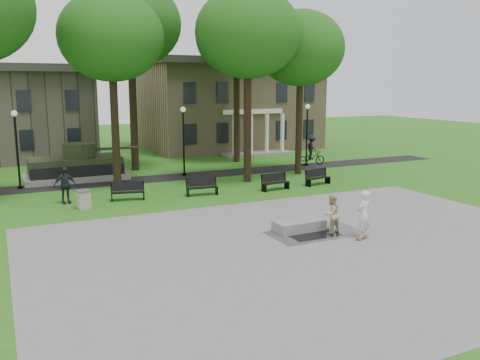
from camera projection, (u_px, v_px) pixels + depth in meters
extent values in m
plane|color=#1E6016|center=(261.00, 218.00, 24.13)|extent=(120.00, 120.00, 0.00)
cube|color=gray|center=(321.00, 248.00, 19.69)|extent=(22.00, 16.00, 0.02)
cube|color=black|center=(179.00, 177.00, 34.76)|extent=(44.00, 2.60, 0.01)
cube|color=#9E8460|center=(228.00, 107.00, 50.66)|extent=(16.00, 11.00, 8.00)
cube|color=#38332D|center=(228.00, 63.00, 49.86)|extent=(17.00, 12.00, 0.60)
cube|color=silver|center=(253.00, 112.00, 45.83)|extent=(6.00, 0.30, 0.40)
cylinder|color=black|center=(115.00, 122.00, 30.77)|extent=(0.48, 0.48, 8.00)
ellipsoid|color=#1C5614|center=(111.00, 37.00, 29.84)|extent=(6.20, 6.20, 5.27)
cylinder|color=black|center=(248.00, 117.00, 32.37)|extent=(0.50, 0.50, 8.32)
ellipsoid|color=#1C5614|center=(248.00, 33.00, 31.40)|extent=(6.60, 6.60, 5.61)
cylinder|color=black|center=(299.00, 119.00, 35.22)|extent=(0.46, 0.46, 7.68)
ellipsoid|color=#1C5614|center=(301.00, 48.00, 34.33)|extent=(6.00, 6.00, 5.10)
cylinder|color=black|center=(133.00, 107.00, 36.59)|extent=(0.54, 0.54, 9.28)
ellipsoid|color=#1C5614|center=(130.00, 23.00, 35.51)|extent=(7.20, 7.20, 6.12)
cylinder|color=black|center=(237.00, 108.00, 40.70)|extent=(0.50, 0.50, 8.64)
ellipsoid|color=#1C5614|center=(237.00, 39.00, 39.69)|extent=(6.40, 6.40, 5.44)
cylinder|color=black|center=(17.00, 153.00, 30.37)|extent=(0.12, 0.12, 4.40)
sphere|color=silver|center=(14.00, 113.00, 29.93)|extent=(0.36, 0.36, 0.36)
cylinder|color=black|center=(20.00, 187.00, 30.77)|extent=(0.32, 0.32, 0.16)
cylinder|color=black|center=(184.00, 144.00, 34.83)|extent=(0.12, 0.12, 4.40)
sphere|color=silver|center=(183.00, 110.00, 34.39)|extent=(0.36, 0.36, 0.36)
cylinder|color=black|center=(184.00, 174.00, 35.22)|extent=(0.32, 0.32, 0.16)
cylinder|color=black|center=(307.00, 137.00, 39.07)|extent=(0.12, 0.12, 4.40)
sphere|color=silver|center=(308.00, 107.00, 38.63)|extent=(0.36, 0.36, 0.36)
cylinder|color=black|center=(306.00, 165.00, 39.47)|extent=(0.32, 0.32, 0.16)
cube|color=gray|center=(76.00, 177.00, 33.74)|extent=(6.50, 3.40, 0.40)
cube|color=#29341B|center=(75.00, 165.00, 33.60)|extent=(5.80, 2.80, 1.10)
cube|color=black|center=(79.00, 171.00, 32.44)|extent=(5.80, 0.35, 0.70)
cube|color=black|center=(73.00, 165.00, 34.83)|extent=(5.80, 0.35, 0.70)
cylinder|color=#29341B|center=(79.00, 150.00, 33.54)|extent=(2.10, 2.10, 0.90)
cylinder|color=#29341B|center=(114.00, 148.00, 34.51)|extent=(3.20, 0.18, 0.18)
cube|color=black|center=(314.00, 235.00, 21.30)|extent=(2.20, 1.20, 0.00)
cube|color=gray|center=(299.00, 226.00, 21.89)|extent=(2.22, 1.05, 0.45)
cube|color=brown|center=(362.00, 238.00, 20.79)|extent=(0.80, 0.48, 0.07)
imported|color=silver|center=(363.00, 214.00, 20.73)|extent=(0.86, 0.73, 1.99)
imported|color=tan|center=(331.00, 214.00, 21.40)|extent=(0.93, 0.80, 1.68)
imported|color=#20232B|center=(65.00, 185.00, 26.84)|extent=(1.23, 0.71, 1.98)
imported|color=black|center=(312.00, 158.00, 39.63)|extent=(2.27, 1.06, 1.15)
imported|color=black|center=(312.00, 147.00, 39.48)|extent=(0.87, 1.32, 1.91)
cube|color=black|center=(128.00, 192.00, 27.62)|extent=(1.85, 0.79, 0.05)
cube|color=black|center=(127.00, 186.00, 27.76)|extent=(1.80, 0.50, 0.50)
cube|color=black|center=(112.00, 198.00, 27.30)|extent=(0.15, 0.45, 0.45)
cube|color=black|center=(143.00, 195.00, 28.02)|extent=(0.15, 0.45, 0.45)
cube|color=black|center=(202.00, 188.00, 28.86)|extent=(1.84, 0.64, 0.05)
cube|color=black|center=(201.00, 182.00, 29.00)|extent=(1.81, 0.35, 0.50)
cube|color=black|center=(188.00, 193.00, 28.54)|extent=(0.11, 0.45, 0.45)
cube|color=black|center=(216.00, 190.00, 29.26)|extent=(0.11, 0.45, 0.45)
cube|color=black|center=(276.00, 183.00, 30.27)|extent=(1.84, 0.67, 0.05)
cube|color=black|center=(274.00, 177.00, 30.41)|extent=(1.81, 0.37, 0.50)
cube|color=black|center=(263.00, 188.00, 29.95)|extent=(0.12, 0.45, 0.45)
cube|color=black|center=(288.00, 185.00, 30.67)|extent=(0.12, 0.45, 0.45)
cube|color=black|center=(318.00, 178.00, 31.85)|extent=(1.85, 0.78, 0.05)
cube|color=black|center=(316.00, 173.00, 31.98)|extent=(1.80, 0.48, 0.50)
cube|color=black|center=(307.00, 183.00, 31.53)|extent=(0.14, 0.45, 0.45)
cube|color=black|center=(329.00, 180.00, 32.25)|extent=(0.14, 0.45, 0.45)
cube|color=#A49987|center=(84.00, 200.00, 25.82)|extent=(0.68, 0.68, 0.90)
cube|color=#4C4C4C|center=(83.00, 191.00, 25.73)|extent=(0.74, 0.74, 0.06)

